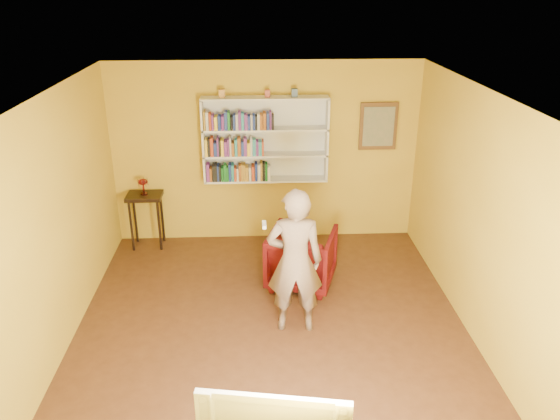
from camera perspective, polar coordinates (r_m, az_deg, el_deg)
The scene contains 15 objects.
room_shell at distance 5.91m, azimuth -0.92°, elevation -4.38°, with size 5.30×5.80×2.88m.
bookshelf at distance 7.95m, azimuth -1.54°, elevation 7.42°, with size 1.80×0.29×1.23m.
books_row_lower at distance 7.99m, azimuth -4.38°, elevation 3.96°, with size 0.93×0.19×0.27m.
books_row_middle at distance 7.87m, azimuth -4.88°, elevation 6.57°, with size 0.83×0.19×0.27m.
books_row_upper at distance 7.77m, azimuth -4.37°, elevation 9.24°, with size 0.98×0.19×0.27m.
ornament_left at distance 7.75m, azimuth -6.10°, elevation 12.03°, with size 0.08×0.08×0.11m, color #C18337.
ornament_centre at distance 7.74m, azimuth -1.32°, elevation 12.08°, with size 0.07×0.07×0.10m, color #9C4034.
ornament_right at distance 7.75m, azimuth 1.53°, elevation 12.15°, with size 0.08×0.08×0.11m, color #475B77.
framed_painting at distance 8.16m, azimuth 10.24°, elevation 8.61°, with size 0.55×0.05×0.70m.
console_table at distance 8.25m, azimuth -13.91°, elevation 0.67°, with size 0.51×0.39×0.83m.
ruby_lustre at distance 8.14m, azimuth -14.12°, elevation 2.72°, with size 0.15×0.15×0.24m.
armchair at distance 7.15m, azimuth 2.28°, elevation -4.97°, with size 0.81×0.84×0.76m, color #410409.
person at distance 6.04m, azimuth 1.56°, elevation -5.41°, with size 0.63×0.41×1.72m, color #776157.
game_remote at distance 5.57m, azimuth -1.66°, elevation -1.55°, with size 0.04×0.15×0.04m, color silver.
television at distance 4.18m, azimuth -0.53°, elevation -21.12°, with size 1.08×0.14×0.62m, color black.
Camera 1 is at (-0.16, -5.24, 3.74)m, focal length 35.00 mm.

